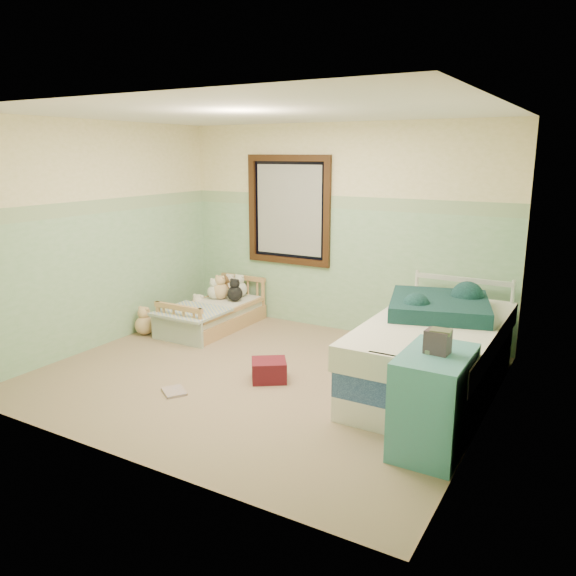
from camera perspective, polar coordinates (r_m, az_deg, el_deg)
The scene contains 29 objects.
floor at distance 5.66m, azimuth -2.75°, elevation -8.97°, with size 4.20×3.60×0.02m, color #856F57.
ceiling at distance 5.24m, azimuth -3.08°, elevation 17.42°, with size 4.20×3.60×0.02m, color white.
wall_back at distance 6.87m, azimuth 5.30°, elevation 5.91°, with size 4.20×0.04×2.50m, color beige.
wall_front at distance 3.95m, azimuth -17.20°, elevation -0.30°, with size 4.20×0.04×2.50m, color beige.
wall_left at distance 6.67m, azimuth -18.32°, elevation 5.06°, with size 0.04×3.60×2.50m, color beige.
wall_right at distance 4.54m, azimuth 19.97°, elevation 1.24°, with size 0.04×3.60×2.50m, color beige.
wainscot_mint at distance 6.94m, azimuth 5.16°, elevation 1.80°, with size 4.20×0.01×1.50m, color #7AAC79.
border_strip at distance 6.82m, azimuth 5.30°, elevation 8.61°, with size 4.20×0.01×0.15m, color #497B49.
window_frame at distance 7.13m, azimuth 0.03°, elevation 7.87°, with size 1.16×0.06×1.36m, color #331B0C.
window_blinds at distance 7.14m, azimuth 0.07°, elevation 7.87°, with size 0.92×0.01×1.12m, color #B3B3AB.
toddler_bed_frame at distance 7.18m, azimuth -7.47°, elevation -3.30°, with size 0.69×1.38×0.18m, color #A37E44.
toddler_mattress at distance 7.14m, azimuth -7.51°, elevation -2.16°, with size 0.63×1.32×0.12m, color silver.
patchwork_quilt at distance 6.80m, azimuth -9.72°, elevation -2.38°, with size 0.75×0.69×0.03m, color #6B88C1.
plush_bed_brown at distance 7.58m, azimuth -6.16°, elevation -0.04°, with size 0.18×0.18×0.18m, color brown.
plush_bed_white at distance 7.46m, azimuth -4.92°, elevation -0.13°, with size 0.20×0.20×0.20m, color silver.
plush_bed_tan at distance 7.37m, azimuth -6.85°, elevation -0.30°, with size 0.21×0.21×0.21m, color tan.
plush_bed_dark at distance 7.24m, azimuth -5.39°, elevation -0.57°, with size 0.20×0.20×0.20m, color black.
plush_floor_cream at distance 7.43m, azimuth -8.98°, elevation -2.48°, with size 0.25×0.25×0.25m, color beige.
plush_floor_tan at distance 7.06m, azimuth -14.27°, elevation -3.65°, with size 0.24×0.24×0.24m, color tan.
twin_bed_frame at distance 5.48m, azimuth 14.31°, elevation -8.81°, with size 1.06×2.12×0.22m, color silver.
twin_boxspring at distance 5.40m, azimuth 14.45°, elevation -6.65°, with size 1.06×2.12×0.22m, color navy.
twin_mattress at distance 5.33m, azimuth 14.58°, elevation -4.43°, with size 1.10×2.16×0.22m, color silver.
teal_blanket at distance 5.57m, azimuth 15.04°, elevation -1.75°, with size 0.90×0.95×0.14m, color black.
dresser at distance 4.35m, azimuth 14.49°, elevation -11.04°, with size 0.47×0.75×0.75m, color teal.
book_stack at distance 4.19m, azimuth 14.88°, elevation -5.28°, with size 0.17×0.13×0.17m, color brown.
red_pillow at distance 5.51m, azimuth -1.93°, elevation -8.31°, with size 0.33×0.29×0.20m, color maroon.
floor_book at distance 5.38m, azimuth -11.43°, elevation -10.21°, with size 0.24×0.19×0.02m, color orange.
extra_plush_0 at distance 7.59m, azimuth -5.84°, elevation 0.04°, with size 0.19×0.19×0.19m, color beige.
extra_plush_1 at distance 7.39m, azimuth -7.44°, elevation -0.40°, with size 0.18×0.18×0.18m, color silver.
Camera 1 is at (2.84, -4.39, 2.15)m, focal length 35.19 mm.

